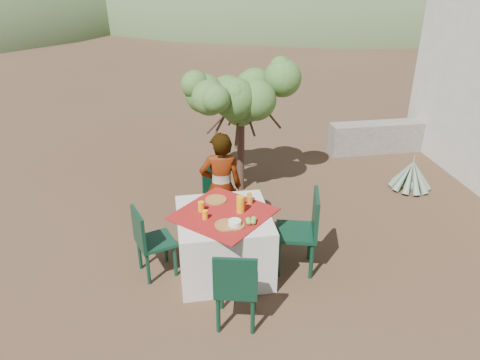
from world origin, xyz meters
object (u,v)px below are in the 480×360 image
object	(u,v)px
table	(224,242)
person	(221,187)
chair_right	(304,228)
shrub_tree	(244,102)
chair_near	(236,286)
chair_left	(149,239)
chair_far	(220,194)
agave	(411,175)
juice_pitcher	(240,204)

from	to	relation	value
table	person	distance (m)	0.78
chair_right	shrub_tree	world-z (taller)	shrub_tree
chair_near	chair_left	distance (m)	1.28
chair_left	table	bearing A→B (deg)	-112.30
chair_far	chair_right	distance (m)	1.37
chair_far	agave	xyz separation A→B (m)	(3.05, 0.59, -0.25)
table	chair_far	world-z (taller)	chair_far
table	person	size ratio (longest dim) A/B	0.90
chair_far	person	xyz separation A→B (m)	(-0.02, -0.29, 0.24)
chair_near	agave	world-z (taller)	chair_near
table	chair_right	distance (m)	0.92
chair_right	agave	world-z (taller)	chair_right
table	juice_pitcher	bearing A→B (deg)	-1.70
chair_left	chair_right	xyz separation A→B (m)	(1.73, -0.17, 0.07)
chair_right	juice_pitcher	size ratio (longest dim) A/B	5.02
agave	chair_left	bearing A→B (deg)	-159.09
person	juice_pitcher	xyz separation A→B (m)	(0.13, -0.70, 0.14)
chair_right	shrub_tree	distance (m)	2.33
chair_near	chair_left	bearing A→B (deg)	-36.78
chair_far	person	world-z (taller)	person
person	juice_pitcher	world-z (taller)	person
juice_pitcher	chair_left	bearing A→B (deg)	176.55
chair_left	shrub_tree	distance (m)	2.61
table	juice_pitcher	xyz separation A→B (m)	(0.19, -0.01, 0.48)
chair_far	shrub_tree	size ratio (longest dim) A/B	0.49
table	chair_near	size ratio (longest dim) A/B	1.46
chair_far	chair_near	world-z (taller)	chair_near
table	shrub_tree	distance (m)	2.35
person	agave	size ratio (longest dim) A/B	2.13
chair_left	agave	xyz separation A→B (m)	(3.96, 1.51, -0.24)
chair_right	person	world-z (taller)	person
chair_far	juice_pitcher	bearing A→B (deg)	-98.19
chair_right	person	bearing A→B (deg)	-119.32
juice_pitcher	chair_right	bearing A→B (deg)	-8.33
agave	chair_right	bearing A→B (deg)	-143.03
chair_near	agave	size ratio (longest dim) A/B	1.32
chair_near	chair_right	bearing A→B (deg)	-125.03
chair_right	shrub_tree	size ratio (longest dim) A/B	0.56
chair_left	chair_right	size ratio (longest dim) A/B	0.87
chair_near	juice_pitcher	size ratio (longest dim) A/B	4.57
shrub_tree	juice_pitcher	world-z (taller)	shrub_tree
chair_near	agave	xyz separation A→B (m)	(3.13, 2.49, -0.27)
table	chair_near	world-z (taller)	chair_near
chair_right	juice_pitcher	bearing A→B (deg)	-83.70
person	agave	bearing A→B (deg)	-160.29
chair_far	juice_pitcher	size ratio (longest dim) A/B	4.42
chair_left	juice_pitcher	bearing A→B (deg)	-111.90
table	chair_far	xyz separation A→B (m)	(0.08, 0.98, 0.10)
agave	person	bearing A→B (deg)	-164.11
table	chair_far	bearing A→B (deg)	85.53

